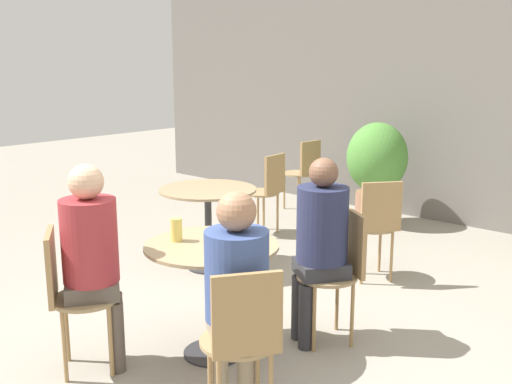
{
  "coord_description": "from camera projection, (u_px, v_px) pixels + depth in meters",
  "views": [
    {
      "loc": [
        2.21,
        -2.4,
        1.78
      ],
      "look_at": [
        -0.23,
        0.38,
        0.96
      ],
      "focal_mm": 42.0,
      "sensor_mm": 36.0,
      "label": 1
    }
  ],
  "objects": [
    {
      "name": "beer_glass_1",
      "position": [
        230.0,
        238.0,
        3.35
      ],
      "size": [
        0.07,
        0.07,
        0.19
      ],
      "color": "beige",
      "rests_on": "cafe_table_near"
    },
    {
      "name": "bistro_chair_0",
      "position": [
        69.0,
        287.0,
        3.4
      ],
      "size": [
        0.44,
        0.44,
        0.85
      ],
      "rotation": [
        0.0,
        0.0,
        -3.74
      ],
      "color": "#997F56",
      "rests_on": "ground_plane"
    },
    {
      "name": "beer_glass_0",
      "position": [
        176.0,
        230.0,
        3.6
      ],
      "size": [
        0.07,
        0.07,
        0.14
      ],
      "color": "#DBC65B",
      "rests_on": "cafe_table_near"
    },
    {
      "name": "bistro_chair_2",
      "position": [
        340.0,
        263.0,
        3.79
      ],
      "size": [
        0.44,
        0.44,
        0.85
      ],
      "rotation": [
        0.0,
        0.0,
        -0.6
      ],
      "color": "#997F56",
      "rests_on": "ground_plane"
    },
    {
      "name": "ground_plane",
      "position": [
        243.0,
        364.0,
        3.57
      ],
      "size": [
        20.0,
        20.0,
        0.0
      ],
      "primitive_type": "plane",
      "color": "gray"
    },
    {
      "name": "bistro_chair_3",
      "position": [
        377.0,
        221.0,
        4.8
      ],
      "size": [
        0.44,
        0.44,
        0.85
      ],
      "rotation": [
        0.0,
        0.0,
        4.04
      ],
      "color": "#997F56",
      "rests_on": "ground_plane"
    },
    {
      "name": "cafe_table_far",
      "position": [
        208.0,
        204.0,
        5.11
      ],
      "size": [
        0.83,
        0.83,
        0.71
      ],
      "color": "#2D2D33",
      "rests_on": "ground_plane"
    },
    {
      "name": "potted_plant_0",
      "position": [
        377.0,
        166.0,
        6.49
      ],
      "size": [
        0.66,
        0.66,
        1.12
      ],
      "color": "#93664C",
      "rests_on": "ground_plane"
    },
    {
      "name": "seated_person_1",
      "position": [
        236.0,
        286.0,
        2.91
      ],
      "size": [
        0.4,
        0.39,
        1.18
      ],
      "rotation": [
        0.0,
        0.0,
        4.11
      ],
      "color": "gray",
      "rests_on": "ground_plane"
    },
    {
      "name": "seated_person_2",
      "position": [
        320.0,
        235.0,
        3.72
      ],
      "size": [
        0.4,
        0.41,
        1.2
      ],
      "rotation": [
        0.0,
        0.0,
        -0.6
      ],
      "color": "#2D2D33",
      "rests_on": "ground_plane"
    },
    {
      "name": "seated_person_0",
      "position": [
        92.0,
        250.0,
        3.38
      ],
      "size": [
        0.39,
        0.4,
        1.22
      ],
      "rotation": [
        0.0,
        0.0,
        2.54
      ],
      "color": "brown",
      "rests_on": "ground_plane"
    },
    {
      "name": "cafe_table_near",
      "position": [
        212.0,
        266.0,
        3.58
      ],
      "size": [
        0.81,
        0.81,
        0.71
      ],
      "color": "#2D2D33",
      "rests_on": "ground_plane"
    },
    {
      "name": "bistro_chair_5",
      "position": [
        268.0,
        186.0,
        6.1
      ],
      "size": [
        0.4,
        0.39,
        0.85
      ],
      "rotation": [
        0.0,
        0.0,
        4.81
      ],
      "color": "#997F56",
      "rests_on": "ground_plane"
    },
    {
      "name": "storefront_wall",
      "position": [
        500.0,
        88.0,
        6.1
      ],
      "size": [
        10.0,
        0.06,
        3.0
      ],
      "color": "slate",
      "rests_on": "ground_plane"
    },
    {
      "name": "bistro_chair_4",
      "position": [
        305.0,
        168.0,
        7.13
      ],
      "size": [
        0.4,
        0.39,
        0.85
      ],
      "rotation": [
        0.0,
        0.0,
        4.62
      ],
      "color": "#997F56",
      "rests_on": "ground_plane"
    },
    {
      "name": "bistro_chair_1",
      "position": [
        243.0,
        334.0,
        2.81
      ],
      "size": [
        0.44,
        0.44,
        0.85
      ],
      "rotation": [
        0.0,
        0.0,
        -2.17
      ],
      "color": "#997F56",
      "rests_on": "ground_plane"
    },
    {
      "name": "beer_glass_2",
      "position": [
        234.0,
        224.0,
        3.71
      ],
      "size": [
        0.06,
        0.06,
        0.15
      ],
      "color": "silver",
      "rests_on": "cafe_table_near"
    }
  ]
}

